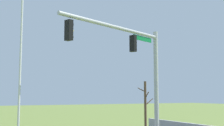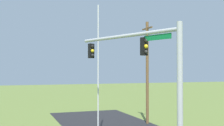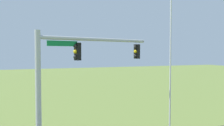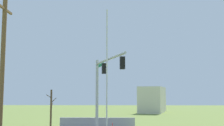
% 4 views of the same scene
% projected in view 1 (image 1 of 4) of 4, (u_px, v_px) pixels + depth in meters
% --- Properties ---
extents(signal_mast, '(7.40, 2.92, 7.21)m').
position_uv_depth(signal_mast, '(136.00, 63.00, 17.25)').
color(signal_mast, '#B2B5BA').
rests_on(signal_mast, ground_plane).
extents(flagpole, '(0.10, 0.10, 9.71)m').
position_uv_depth(flagpole, '(20.00, 58.00, 13.58)').
color(flagpole, silver).
rests_on(flagpole, ground_plane).
extents(bare_tree, '(1.27, 1.02, 4.32)m').
position_uv_depth(bare_tree, '(145.00, 107.00, 24.21)').
color(bare_tree, brown).
rests_on(bare_tree, ground_plane).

